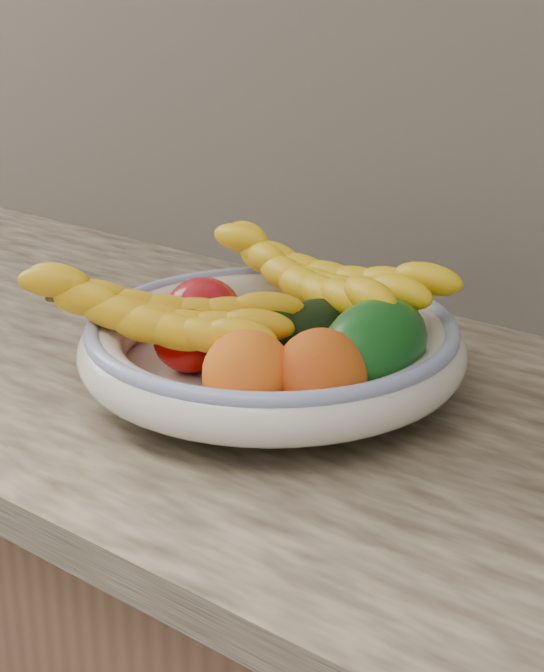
{
  "coord_description": "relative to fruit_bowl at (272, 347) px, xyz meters",
  "views": [
    {
      "loc": [
        0.6,
        0.91,
        1.33
      ],
      "look_at": [
        0.0,
        1.66,
        0.96
      ],
      "focal_mm": 55.0,
      "sensor_mm": 36.0,
      "label": 1
    }
  ],
  "objects": [
    {
      "name": "fruit_bowl",
      "position": [
        0.0,
        0.0,
        0.0
      ],
      "size": [
        0.39,
        0.39,
        0.08
      ],
      "color": "silver",
      "rests_on": "kitchen_counter"
    },
    {
      "name": "clementine_back_left",
      "position": [
        -0.03,
        0.1,
        0.01
      ],
      "size": [
        0.06,
        0.06,
        0.04
      ],
      "primitive_type": "ellipsoid",
      "rotation": [
        0.0,
        0.0,
        -0.25
      ],
      "color": "#EB5304",
      "rests_on": "fruit_bowl"
    },
    {
      "name": "clementine_back_right",
      "position": [
        0.03,
        0.11,
        0.01
      ],
      "size": [
        0.08,
        0.08,
        0.05
      ],
      "primitive_type": "ellipsoid",
      "rotation": [
        0.0,
        0.0,
        0.41
      ],
      "color": "orange",
      "rests_on": "fruit_bowl"
    },
    {
      "name": "clementine_back_mid",
      "position": [
        -0.0,
        0.06,
        0.01
      ],
      "size": [
        0.07,
        0.07,
        0.05
      ],
      "primitive_type": "ellipsoid",
      "rotation": [
        0.0,
        0.0,
        0.42
      ],
      "color": "#DE5604",
      "rests_on": "fruit_bowl"
    },
    {
      "name": "clementine_extra",
      "position": [
        0.0,
        0.09,
        0.01
      ],
      "size": [
        0.05,
        0.05,
        0.05
      ],
      "primitive_type": "ellipsoid",
      "color": "#F26005",
      "rests_on": "fruit_bowl"
    },
    {
      "name": "tomato_left",
      "position": [
        -0.1,
        0.01,
        0.01
      ],
      "size": [
        0.08,
        0.08,
        0.07
      ],
      "primitive_type": "ellipsoid",
      "rotation": [
        0.0,
        0.0,
        -0.02
      ],
      "color": "#AE121B",
      "rests_on": "fruit_bowl"
    },
    {
      "name": "tomato_near_left",
      "position": [
        -0.06,
        -0.06,
        0.01
      ],
      "size": [
        0.09,
        0.09,
        0.07
      ],
      "primitive_type": "ellipsoid",
      "rotation": [
        0.0,
        0.0,
        0.24
      ],
      "color": "#B10400",
      "rests_on": "fruit_bowl"
    },
    {
      "name": "avocado_center",
      "position": [
        0.01,
        -0.01,
        0.02
      ],
      "size": [
        0.07,
        0.1,
        0.07
      ],
      "primitive_type": "ellipsoid",
      "rotation": [
        0.0,
        0.0,
        0.06
      ],
      "color": "black",
      "rests_on": "fruit_bowl"
    },
    {
      "name": "avocado_right",
      "position": [
        0.04,
        0.02,
        0.02
      ],
      "size": [
        0.11,
        0.12,
        0.07
      ],
      "primitive_type": "ellipsoid",
      "rotation": [
        0.0,
        0.0,
        -0.42
      ],
      "color": "black",
      "rests_on": "fruit_bowl"
    },
    {
      "name": "green_mango",
      "position": [
        0.12,
        0.01,
        0.03
      ],
      "size": [
        0.11,
        0.13,
        0.11
      ],
      "primitive_type": "ellipsoid",
      "rotation": [
        0.0,
        0.31,
        0.02
      ],
      "color": "#0E4C14",
      "rests_on": "fruit_bowl"
    },
    {
      "name": "peach_front",
      "position": [
        0.05,
        -0.1,
        0.02
      ],
      "size": [
        0.11,
        0.11,
        0.08
      ],
      "primitive_type": "ellipsoid",
      "rotation": [
        0.0,
        0.0,
        0.34
      ],
      "color": "orange",
      "rests_on": "fruit_bowl"
    },
    {
      "name": "peach_right",
      "position": [
        0.11,
        -0.06,
        0.02
      ],
      "size": [
        0.1,
        0.1,
        0.08
      ],
      "primitive_type": "ellipsoid",
      "rotation": [
        0.0,
        0.0,
        -0.23
      ],
      "color": "orange",
      "rests_on": "fruit_bowl"
    },
    {
      "name": "banana_bunch_back",
      "position": [
        -0.01,
        0.09,
        0.04
      ],
      "size": [
        0.35,
        0.18,
        0.09
      ],
      "primitive_type": null,
      "rotation": [
        0.0,
        0.0,
        -0.19
      ],
      "color": "yellow",
      "rests_on": "fruit_bowl"
    },
    {
      "name": "banana_bunch_front",
      "position": [
        -0.08,
        -0.09,
        0.03
      ],
      "size": [
        0.32,
        0.22,
        0.08
      ],
      "primitive_type": null,
      "rotation": [
        0.0,
        0.0,
        0.37
      ],
      "color": "gold",
      "rests_on": "fruit_bowl"
    }
  ]
}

